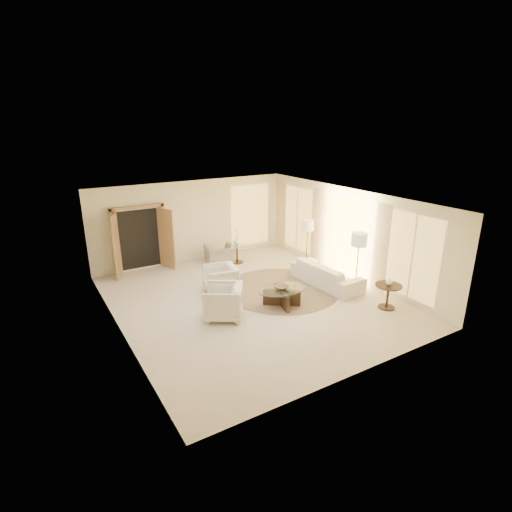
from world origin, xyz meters
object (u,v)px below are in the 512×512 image
floor_lamp_near (308,227)px  floor_lamp_far (359,242)px  side_vase (237,241)px  armchair_left (220,278)px  end_table (388,292)px  bowl (282,287)px  side_table (237,252)px  coffee_table (282,295)px  armchair_right (223,300)px  accent_chair (220,251)px  sofa (326,274)px  end_vase (389,282)px

floor_lamp_near → floor_lamp_far: 2.41m
side_vase → armchair_left: bearing=-129.0°
armchair_left → end_table: armchair_left is taller
side_vase → floor_lamp_far: bearing=-67.6°
side_vase → end_table: bearing=-72.0°
floor_lamp_far → side_vase: size_ratio=7.26×
armchair_left → bowl: armchair_left is taller
side_table → floor_lamp_near: size_ratio=0.40×
floor_lamp_far → coffee_table: bearing=169.9°
end_table → floor_lamp_far: 1.57m
armchair_left → armchair_right: size_ratio=0.94×
side_table → end_table: bearing=-72.0°
coffee_table → side_vase: 3.71m
armchair_left → accent_chair: (1.11, 2.30, -0.03)m
end_table → coffee_table: bearing=146.1°
sofa → armchair_left: (-2.99, 1.12, 0.10)m
side_vase → accent_chair: bearing=151.7°
bowl → side_table: bearing=80.3°
sofa → floor_lamp_far: size_ratio=1.31×
side_table → floor_lamp_near: floor_lamp_near is taller
accent_chair → bowl: bearing=98.1°
end_vase → side_vase: bearing=108.0°
armchair_left → end_vase: size_ratio=4.74×
side_table → sofa: bearing=-66.7°
coffee_table → floor_lamp_near: 3.29m
sofa → bowl: (-1.97, -0.50, 0.19)m
floor_lamp_far → bowl: size_ratio=5.21×
floor_lamp_near → side_vase: bearing=137.1°
end_table → end_vase: (0.00, 0.00, 0.30)m
bowl → sofa: bearing=14.2°
sofa → coffee_table: (-1.97, -0.50, -0.03)m
end_table → side_table: size_ratio=1.05×
armchair_right → side_table: size_ratio=1.43×
side_table → side_vase: bearing=90.0°
sofa → armchair_left: size_ratio=2.63×
armchair_left → end_table: size_ratio=1.28×
armchair_left → floor_lamp_far: floor_lamp_far is taller
armchair_right → floor_lamp_near: floor_lamp_near is taller
sofa → accent_chair: 3.90m
armchair_left → side_table: (1.64, 2.02, -0.05)m
coffee_table → floor_lamp_near: bearing=40.0°
armchair_left → end_vase: armchair_left is taller
floor_lamp_far → accent_chair: bearing=116.9°
armchair_right → floor_lamp_far: floor_lamp_far is taller
floor_lamp_far → end_vase: (0.02, -1.15, -0.78)m
accent_chair → bowl: (-0.09, -3.92, 0.11)m
coffee_table → armchair_left: bearing=122.2°
sofa → side_table: (-1.35, 3.13, 0.06)m
armchair_right → side_vase: (2.26, 3.42, 0.31)m
end_table → floor_lamp_far: floor_lamp_far is taller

